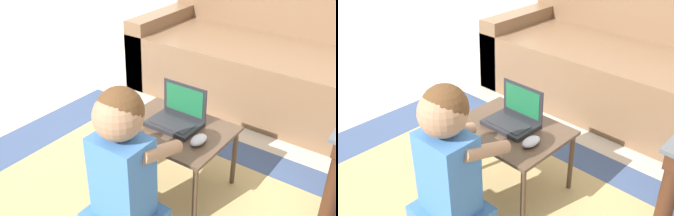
% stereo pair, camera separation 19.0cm
% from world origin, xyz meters
% --- Properties ---
extents(ground_plane, '(16.00, 16.00, 0.00)m').
position_xyz_m(ground_plane, '(0.00, 0.00, 0.00)').
color(ground_plane, beige).
extents(area_rug, '(2.22, 1.53, 0.01)m').
position_xyz_m(area_rug, '(0.15, -0.14, 0.00)').
color(area_rug, '#3D517A').
rests_on(area_rug, ground_plane).
extents(couch, '(2.07, 0.86, 0.78)m').
position_xyz_m(couch, '(0.24, 1.26, 0.28)').
color(couch, brown).
rests_on(couch, ground_plane).
extents(laptop_desk, '(0.52, 0.41, 0.34)m').
position_xyz_m(laptop_desk, '(0.15, 0.07, 0.30)').
color(laptop_desk, '#4C3828').
rests_on(laptop_desk, ground_plane).
extents(laptop, '(0.24, 0.18, 0.19)m').
position_xyz_m(laptop, '(0.14, 0.11, 0.38)').
color(laptop, '#232328').
rests_on(laptop, laptop_desk).
extents(computer_mouse, '(0.06, 0.10, 0.03)m').
position_xyz_m(computer_mouse, '(0.31, 0.03, 0.36)').
color(computer_mouse, '#B2B7C1').
rests_on(computer_mouse, laptop_desk).
extents(person_seated, '(0.29, 0.36, 0.73)m').
position_xyz_m(person_seated, '(0.20, -0.35, 0.36)').
color(person_seated, '#3D70B2').
rests_on(person_seated, ground_plane).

